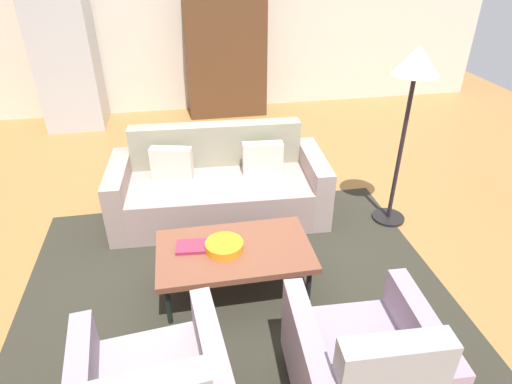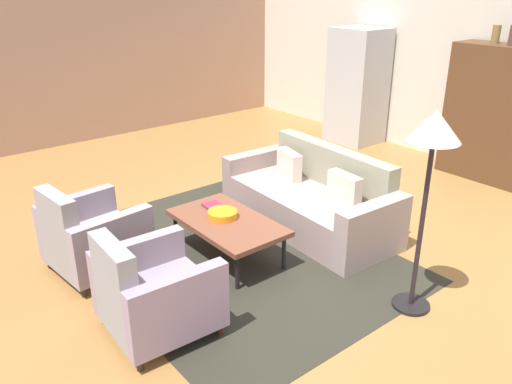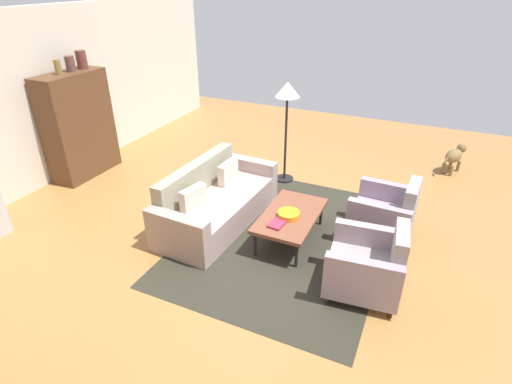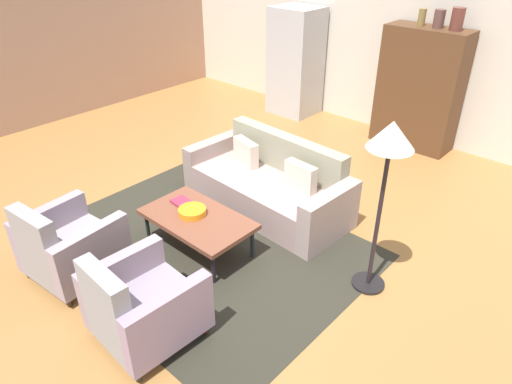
{
  "view_description": "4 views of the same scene",
  "coord_description": "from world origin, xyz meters",
  "px_view_note": "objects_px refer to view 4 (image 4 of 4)",
  "views": [
    {
      "loc": [
        -0.35,
        -3.4,
        2.5
      ],
      "look_at": [
        0.19,
        -0.45,
        0.72
      ],
      "focal_mm": 30.46,
      "sensor_mm": 36.0,
      "label": 1
    },
    {
      "loc": [
        3.7,
        -3.4,
        2.64
      ],
      "look_at": [
        -0.04,
        -0.38,
        0.61
      ],
      "focal_mm": 36.39,
      "sensor_mm": 36.0,
      "label": 2
    },
    {
      "loc": [
        -4.37,
        -2.22,
        3.22
      ],
      "look_at": [
        -0.18,
        -0.3,
        0.71
      ],
      "focal_mm": 28.22,
      "sensor_mm": 36.0,
      "label": 3
    },
    {
      "loc": [
        3.16,
        -3.34,
        3.11
      ],
      "look_at": [
        0.25,
        -0.14,
        0.56
      ],
      "focal_mm": 32.53,
      "sensor_mm": 36.0,
      "label": 4
    }
  ],
  "objects_px": {
    "armchair_left": "(67,249)",
    "book_stack": "(182,202)",
    "fruit_bowl": "(192,211)",
    "vase_round": "(439,19)",
    "couch": "(271,185)",
    "armchair_right": "(140,308)",
    "coffee_table": "(197,220)",
    "refrigerator": "(296,62)",
    "vase_tall": "(422,17)",
    "floor_lamp": "(389,152)",
    "cabinet": "(419,89)",
    "vase_small": "(458,19)"
  },
  "relations": [
    {
      "from": "cabinet",
      "to": "refrigerator",
      "type": "height_order",
      "value": "refrigerator"
    },
    {
      "from": "armchair_left",
      "to": "coffee_table",
      "type": "bearing_deg",
      "value": 57.49
    },
    {
      "from": "couch",
      "to": "armchair_left",
      "type": "height_order",
      "value": "armchair_left"
    },
    {
      "from": "coffee_table",
      "to": "couch",
      "type": "bearing_deg",
      "value": 89.79
    },
    {
      "from": "armchair_left",
      "to": "cabinet",
      "type": "xyz_separation_m",
      "value": [
        1.04,
        5.26,
        0.56
      ]
    },
    {
      "from": "coffee_table",
      "to": "book_stack",
      "type": "relative_size",
      "value": 4.68
    },
    {
      "from": "armchair_left",
      "to": "fruit_bowl",
      "type": "relative_size",
      "value": 2.99
    },
    {
      "from": "vase_tall",
      "to": "cabinet",
      "type": "bearing_deg",
      "value": 1.81
    },
    {
      "from": "book_stack",
      "to": "vase_tall",
      "type": "relative_size",
      "value": 1.11
    },
    {
      "from": "cabinet",
      "to": "floor_lamp",
      "type": "bearing_deg",
      "value": -70.0
    },
    {
      "from": "couch",
      "to": "armchair_right",
      "type": "height_order",
      "value": "armchair_right"
    },
    {
      "from": "couch",
      "to": "floor_lamp",
      "type": "xyz_separation_m",
      "value": [
        1.67,
        -0.47,
        1.16
      ]
    },
    {
      "from": "coffee_table",
      "to": "cabinet",
      "type": "bearing_deg",
      "value": 83.77
    },
    {
      "from": "armchair_right",
      "to": "book_stack",
      "type": "distance_m",
      "value": 1.54
    },
    {
      "from": "armchair_left",
      "to": "floor_lamp",
      "type": "xyz_separation_m",
      "value": [
        2.27,
        1.89,
        1.1
      ]
    },
    {
      "from": "armchair_right",
      "to": "book_stack",
      "type": "relative_size",
      "value": 3.43
    },
    {
      "from": "coffee_table",
      "to": "vase_round",
      "type": "height_order",
      "value": "vase_round"
    },
    {
      "from": "coffee_table",
      "to": "armchair_right",
      "type": "relative_size",
      "value": 1.36
    },
    {
      "from": "cabinet",
      "to": "vase_small",
      "type": "height_order",
      "value": "vase_small"
    },
    {
      "from": "armchair_left",
      "to": "vase_round",
      "type": "xyz_separation_m",
      "value": [
        1.14,
        5.26,
        1.58
      ]
    },
    {
      "from": "coffee_table",
      "to": "refrigerator",
      "type": "xyz_separation_m",
      "value": [
        -1.84,
        3.99,
        0.56
      ]
    },
    {
      "from": "vase_round",
      "to": "vase_small",
      "type": "height_order",
      "value": "vase_small"
    },
    {
      "from": "armchair_left",
      "to": "armchair_right",
      "type": "xyz_separation_m",
      "value": [
        1.19,
        -0.0,
        0.0
      ]
    },
    {
      "from": "vase_small",
      "to": "fruit_bowl",
      "type": "bearing_deg",
      "value": -102.05
    },
    {
      "from": "couch",
      "to": "refrigerator",
      "type": "relative_size",
      "value": 1.16
    },
    {
      "from": "armchair_left",
      "to": "refrigerator",
      "type": "bearing_deg",
      "value": 98.02
    },
    {
      "from": "armchair_left",
      "to": "book_stack",
      "type": "distance_m",
      "value": 1.27
    },
    {
      "from": "couch",
      "to": "vase_round",
      "type": "xyz_separation_m",
      "value": [
        0.54,
        2.91,
        1.64
      ]
    },
    {
      "from": "vase_round",
      "to": "refrigerator",
      "type": "relative_size",
      "value": 0.13
    },
    {
      "from": "armchair_right",
      "to": "vase_round",
      "type": "height_order",
      "value": "vase_round"
    },
    {
      "from": "couch",
      "to": "book_stack",
      "type": "distance_m",
      "value": 1.17
    },
    {
      "from": "fruit_bowl",
      "to": "cabinet",
      "type": "height_order",
      "value": "cabinet"
    },
    {
      "from": "couch",
      "to": "cabinet",
      "type": "bearing_deg",
      "value": -95.8
    },
    {
      "from": "vase_tall",
      "to": "couch",
      "type": "bearing_deg",
      "value": -95.76
    },
    {
      "from": "refrigerator",
      "to": "cabinet",
      "type": "bearing_deg",
      "value": 2.62
    },
    {
      "from": "fruit_bowl",
      "to": "vase_round",
      "type": "relative_size",
      "value": 1.19
    },
    {
      "from": "cabinet",
      "to": "vase_round",
      "type": "relative_size",
      "value": 7.29
    },
    {
      "from": "book_stack",
      "to": "floor_lamp",
      "type": "distance_m",
      "value": 2.34
    },
    {
      "from": "couch",
      "to": "book_stack",
      "type": "relative_size",
      "value": 8.35
    },
    {
      "from": "coffee_table",
      "to": "armchair_left",
      "type": "bearing_deg",
      "value": -116.98
    },
    {
      "from": "armchair_left",
      "to": "vase_small",
      "type": "distance_m",
      "value": 5.67
    },
    {
      "from": "coffee_table",
      "to": "book_stack",
      "type": "height_order",
      "value": "book_stack"
    },
    {
      "from": "couch",
      "to": "vase_tall",
      "type": "height_order",
      "value": "vase_tall"
    },
    {
      "from": "armchair_right",
      "to": "refrigerator",
      "type": "bearing_deg",
      "value": 117.93
    },
    {
      "from": "armchair_left",
      "to": "book_stack",
      "type": "height_order",
      "value": "armchair_left"
    },
    {
      "from": "vase_tall",
      "to": "refrigerator",
      "type": "distance_m",
      "value": 2.36
    },
    {
      "from": "couch",
      "to": "floor_lamp",
      "type": "relative_size",
      "value": 1.25
    },
    {
      "from": "coffee_table",
      "to": "fruit_bowl",
      "type": "xyz_separation_m",
      "value": [
        -0.08,
        0.0,
        0.07
      ]
    },
    {
      "from": "armchair_right",
      "to": "book_stack",
      "type": "bearing_deg",
      "value": 129.36
    },
    {
      "from": "vase_small",
      "to": "book_stack",
      "type": "bearing_deg",
      "value": -105.56
    }
  ]
}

